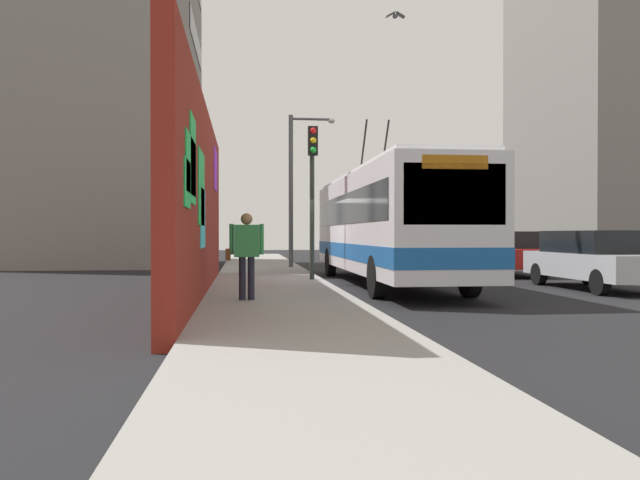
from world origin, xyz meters
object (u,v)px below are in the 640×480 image
city_bus (386,223)px  parked_car_dark_gray (410,246)px  parked_car_silver (593,258)px  traffic_light (312,177)px  parked_car_red (502,252)px  pedestrian_near_wall (246,248)px  parked_car_navy (447,248)px  street_lamp (296,179)px

city_bus → parked_car_dark_gray: size_ratio=2.93×
parked_car_silver → traffic_light: bearing=71.6°
traffic_light → parked_car_red: bearing=-63.6°
pedestrian_near_wall → traffic_light: traffic_light is taller
city_bus → traffic_light: size_ratio=2.73×
city_bus → parked_car_silver: size_ratio=2.53×
parked_car_silver → parked_car_red: same height
parked_car_red → pedestrian_near_wall: pedestrian_near_wall is taller
city_bus → pedestrian_near_wall: city_bus is taller
city_bus → parked_car_silver: 5.73m
city_bus → parked_car_navy: bearing=-26.9°
parked_car_navy → street_lamp: street_lamp is taller
traffic_light → street_lamp: 7.19m
parked_car_red → parked_car_navy: (6.36, 0.00, -0.01)m
pedestrian_near_wall → traffic_light: size_ratio=0.39×
parked_car_silver → parked_car_dark_gray: bearing=0.0°
parked_car_silver → traffic_light: traffic_light is taller
city_bus → pedestrian_near_wall: 6.72m
parked_car_dark_gray → traffic_light: 18.15m
parked_car_navy → traffic_light: traffic_light is taller
parked_car_navy → pedestrian_near_wall: size_ratio=2.32×
parked_car_silver → parked_car_dark_gray: 18.87m
city_bus → street_lamp: street_lamp is taller
parked_car_navy → traffic_light: 12.63m
parked_car_navy → street_lamp: bearing=111.5°
parked_car_navy → street_lamp: 8.28m
parked_car_dark_gray → pedestrian_near_wall: (-21.96, 9.31, 0.36)m
pedestrian_near_wall → parked_car_dark_gray: bearing=-23.0°
parked_car_silver → traffic_light: size_ratio=1.08×
parked_car_dark_gray → traffic_light: bearing=155.9°
traffic_light → street_lamp: street_lamp is taller
parked_car_dark_gray → street_lamp: 12.10m
traffic_light → parked_car_silver: bearing=-108.4°
pedestrian_near_wall → street_lamp: 13.11m
traffic_light → city_bus: bearing=-96.6°
parked_car_red → parked_car_dark_gray: (12.79, 0.00, -0.00)m
parked_car_navy → parked_car_dark_gray: bearing=-0.0°
pedestrian_near_wall → parked_car_red: bearing=-45.4°
parked_car_red → street_lamp: size_ratio=0.78×
traffic_light → parked_car_dark_gray: bearing=-24.1°
parked_car_red → pedestrian_near_wall: bearing=134.6°
traffic_light → parked_car_navy: bearing=-36.3°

